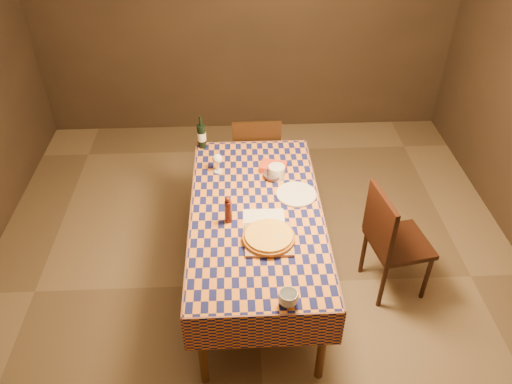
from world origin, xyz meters
TOP-DOWN VIEW (x-y plane):
  - room at (0.00, 0.00)m, footprint 5.00×5.10m
  - dining_table at (0.00, 0.00)m, footprint 0.94×1.84m
  - cutting_board at (0.07, -0.31)m, footprint 0.32×0.32m
  - pizza at (0.07, -0.31)m, footprint 0.44×0.44m
  - pepper_mill at (-0.20, -0.10)m, footprint 0.06×0.06m
  - bowl at (0.15, 0.38)m, footprint 0.19×0.19m
  - wine_glass at (-0.28, 0.49)m, footprint 0.08×0.08m
  - wine_bottle at (-0.41, 0.86)m, footprint 0.08×0.08m
  - deli_tub at (0.17, 0.39)m, footprint 0.16×0.16m
  - takeout_container at (0.16, 0.50)m, footprint 0.23×0.18m
  - white_plate at (0.30, 0.16)m, footprint 0.31×0.31m
  - tumbler at (0.14, -0.84)m, footprint 0.16×0.16m
  - flour_patch at (0.05, -0.10)m, footprint 0.29×0.23m
  - flour_bag at (0.13, -0.32)m, footprint 0.20×0.15m
  - chair_far at (0.05, 1.08)m, footprint 0.42×0.43m
  - chair_right at (0.99, -0.06)m, footprint 0.50×0.49m

SIDE VIEW (x-z plane):
  - chair_far at x=0.05m, z-range 0.06..0.99m
  - chair_right at x=0.99m, z-range 0.06..0.99m
  - dining_table at x=0.00m, z-range 0.31..1.08m
  - flour_patch at x=0.05m, z-range 0.77..0.77m
  - white_plate at x=0.30m, z-range 0.77..0.79m
  - cutting_board at x=0.07m, z-range 0.77..0.79m
  - bowl at x=0.15m, z-range 0.77..0.82m
  - takeout_container at x=0.16m, z-range 0.77..0.82m
  - flour_bag at x=0.13m, z-range 0.77..0.83m
  - pizza at x=0.07m, z-range 0.79..0.82m
  - tumbler at x=0.14m, z-range 0.77..0.86m
  - deli_tub at x=0.17m, z-range 0.77..0.87m
  - pepper_mill at x=-0.20m, z-range 0.76..0.97m
  - wine_bottle at x=-0.41m, z-range 0.73..1.02m
  - wine_glass at x=-0.28m, z-range 0.80..0.96m
  - room at x=0.00m, z-range 0.00..2.70m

